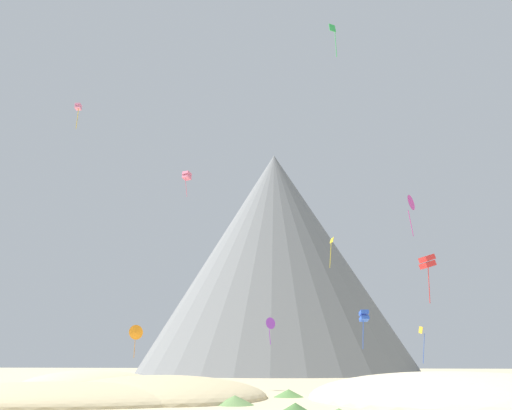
{
  "coord_description": "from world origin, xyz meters",
  "views": [
    {
      "loc": [
        7.24,
        -28.81,
        2.8
      ],
      "look_at": [
        -3.41,
        34.48,
        23.45
      ],
      "focal_mm": 34.25,
      "sensor_mm": 36.0,
      "label": 1
    }
  ],
  "objects_px": {
    "rock_massif": "(274,264)",
    "kite_yellow_mid": "(331,246)",
    "kite_blue_low": "(364,316)",
    "kite_pink_high": "(78,107)",
    "kite_red_low": "(427,262)",
    "bush_mid_center": "(235,400)",
    "bush_far_right": "(295,410)",
    "bush_low_patch": "(289,393)",
    "kite_orange_low": "(136,333)",
    "kite_green_high": "(333,33)",
    "kite_rainbow_high": "(187,176)",
    "kite_violet_low": "(270,324)",
    "kite_magenta_mid": "(410,203)",
    "kite_gold_low": "(422,336)"
  },
  "relations": [
    {
      "from": "bush_low_patch",
      "to": "kite_gold_low",
      "type": "xyz_separation_m",
      "value": [
        16.95,
        38.46,
        6.34
      ]
    },
    {
      "from": "kite_red_low",
      "to": "kite_yellow_mid",
      "type": "height_order",
      "value": "kite_yellow_mid"
    },
    {
      "from": "kite_pink_high",
      "to": "bush_far_right",
      "type": "bearing_deg",
      "value": -44.03
    },
    {
      "from": "bush_mid_center",
      "to": "kite_magenta_mid",
      "type": "bearing_deg",
      "value": 59.74
    },
    {
      "from": "rock_massif",
      "to": "kite_rainbow_high",
      "type": "height_order",
      "value": "rock_massif"
    },
    {
      "from": "kite_pink_high",
      "to": "rock_massif",
      "type": "bearing_deg",
      "value": 72.07
    },
    {
      "from": "bush_low_patch",
      "to": "rock_massif",
      "type": "height_order",
      "value": "rock_massif"
    },
    {
      "from": "kite_rainbow_high",
      "to": "kite_yellow_mid",
      "type": "xyz_separation_m",
      "value": [
        22.71,
        0.83,
        -12.33
      ]
    },
    {
      "from": "rock_massif",
      "to": "bush_far_right",
      "type": "bearing_deg",
      "value": -82.02
    },
    {
      "from": "kite_red_low",
      "to": "kite_yellow_mid",
      "type": "xyz_separation_m",
      "value": [
        -10.21,
        18.33,
        6.36
      ]
    },
    {
      "from": "kite_rainbow_high",
      "to": "kite_gold_low",
      "type": "distance_m",
      "value": 44.92
    },
    {
      "from": "kite_green_high",
      "to": "bush_low_patch",
      "type": "bearing_deg",
      "value": 51.2
    },
    {
      "from": "bush_mid_center",
      "to": "kite_pink_high",
      "type": "distance_m",
      "value": 48.75
    },
    {
      "from": "kite_green_high",
      "to": "kite_magenta_mid",
      "type": "bearing_deg",
      "value": -108.26
    },
    {
      "from": "bush_low_patch",
      "to": "kite_orange_low",
      "type": "relative_size",
      "value": 0.52
    },
    {
      "from": "kite_blue_low",
      "to": "kite_rainbow_high",
      "type": "bearing_deg",
      "value": 133.56
    },
    {
      "from": "bush_mid_center",
      "to": "kite_gold_low",
      "type": "bearing_deg",
      "value": 67.13
    },
    {
      "from": "kite_rainbow_high",
      "to": "kite_blue_low",
      "type": "height_order",
      "value": "kite_rainbow_high"
    },
    {
      "from": "rock_massif",
      "to": "kite_red_low",
      "type": "height_order",
      "value": "rock_massif"
    },
    {
      "from": "kite_red_low",
      "to": "kite_green_high",
      "type": "bearing_deg",
      "value": -84.47
    },
    {
      "from": "bush_low_patch",
      "to": "kite_pink_high",
      "type": "relative_size",
      "value": 0.67
    },
    {
      "from": "kite_green_high",
      "to": "kite_blue_low",
      "type": "distance_m",
      "value": 32.09
    },
    {
      "from": "kite_green_high",
      "to": "kite_yellow_mid",
      "type": "xyz_separation_m",
      "value": [
        -1.63,
        24.09,
        -19.36
      ]
    },
    {
      "from": "bush_far_right",
      "to": "kite_pink_high",
      "type": "xyz_separation_m",
      "value": [
        -31.36,
        26.59,
        35.68
      ]
    },
    {
      "from": "bush_mid_center",
      "to": "kite_green_high",
      "type": "bearing_deg",
      "value": 57.74
    },
    {
      "from": "bush_far_right",
      "to": "kite_violet_low",
      "type": "xyz_separation_m",
      "value": [
        -4.83,
        24.94,
        6.31
      ]
    },
    {
      "from": "kite_violet_low",
      "to": "kite_blue_low",
      "type": "bearing_deg",
      "value": 150.71
    },
    {
      "from": "bush_mid_center",
      "to": "kite_green_high",
      "type": "distance_m",
      "value": 41.34
    },
    {
      "from": "bush_low_patch",
      "to": "kite_green_high",
      "type": "distance_m",
      "value": 39.01
    },
    {
      "from": "rock_massif",
      "to": "kite_yellow_mid",
      "type": "relative_size",
      "value": 21.13
    },
    {
      "from": "kite_green_high",
      "to": "kite_violet_low",
      "type": "height_order",
      "value": "kite_green_high"
    },
    {
      "from": "kite_red_low",
      "to": "kite_pink_high",
      "type": "relative_size",
      "value": 1.37
    },
    {
      "from": "kite_red_low",
      "to": "bush_low_patch",
      "type": "bearing_deg",
      "value": -81.63
    },
    {
      "from": "kite_violet_low",
      "to": "bush_mid_center",
      "type": "bearing_deg",
      "value": 46.73
    },
    {
      "from": "kite_yellow_mid",
      "to": "kite_pink_high",
      "type": "bearing_deg",
      "value": 134.28
    },
    {
      "from": "kite_magenta_mid",
      "to": "kite_rainbow_high",
      "type": "distance_m",
      "value": 35.2
    },
    {
      "from": "kite_red_low",
      "to": "kite_rainbow_high",
      "type": "height_order",
      "value": "kite_rainbow_high"
    },
    {
      "from": "kite_rainbow_high",
      "to": "kite_pink_high",
      "type": "bearing_deg",
      "value": 75.0
    },
    {
      "from": "bush_low_patch",
      "to": "kite_yellow_mid",
      "type": "bearing_deg",
      "value": 82.46
    },
    {
      "from": "bush_mid_center",
      "to": "bush_far_right",
      "type": "bearing_deg",
      "value": -55.14
    },
    {
      "from": "kite_green_high",
      "to": "kite_pink_high",
      "type": "relative_size",
      "value": 1.2
    },
    {
      "from": "kite_blue_low",
      "to": "bush_far_right",
      "type": "bearing_deg",
      "value": -116.14
    },
    {
      "from": "rock_massif",
      "to": "kite_yellow_mid",
      "type": "height_order",
      "value": "rock_massif"
    },
    {
      "from": "bush_low_patch",
      "to": "kite_red_low",
      "type": "height_order",
      "value": "kite_red_low"
    },
    {
      "from": "bush_far_right",
      "to": "kite_magenta_mid",
      "type": "relative_size",
      "value": 0.44
    },
    {
      "from": "kite_blue_low",
      "to": "kite_pink_high",
      "type": "bearing_deg",
      "value": 165.96
    },
    {
      "from": "kite_blue_low",
      "to": "kite_violet_low",
      "type": "relative_size",
      "value": 1.48
    },
    {
      "from": "bush_mid_center",
      "to": "kite_rainbow_high",
      "type": "bearing_deg",
      "value": 113.9
    },
    {
      "from": "kite_violet_low",
      "to": "kite_yellow_mid",
      "type": "xyz_separation_m",
      "value": [
        6.7,
        19.02,
        12.63
      ]
    },
    {
      "from": "kite_green_high",
      "to": "kite_yellow_mid",
      "type": "bearing_deg",
      "value": -75.73
    }
  ]
}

